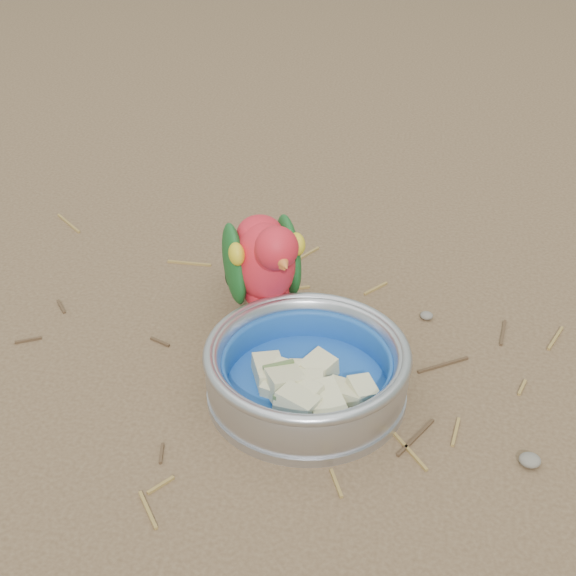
# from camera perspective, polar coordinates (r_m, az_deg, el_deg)

# --- Properties ---
(ground) EXTENTS (60.00, 60.00, 0.00)m
(ground) POSITION_cam_1_polar(r_m,az_deg,el_deg) (0.78, -1.85, -11.96)
(ground) COLOR brown
(food_bowl) EXTENTS (0.21, 0.21, 0.02)m
(food_bowl) POSITION_cam_1_polar(r_m,az_deg,el_deg) (0.84, 1.33, -7.22)
(food_bowl) COLOR #B2B2BA
(food_bowl) RESTS_ON ground
(bowl_wall) EXTENTS (0.21, 0.21, 0.04)m
(bowl_wall) POSITION_cam_1_polar(r_m,az_deg,el_deg) (0.82, 1.36, -5.63)
(bowl_wall) COLOR #B2B2BA
(bowl_wall) RESTS_ON food_bowl
(fruit_wedges) EXTENTS (0.12, 0.12, 0.03)m
(fruit_wedges) POSITION_cam_1_polar(r_m,az_deg,el_deg) (0.83, 1.35, -6.01)
(fruit_wedges) COLOR beige
(fruit_wedges) RESTS_ON food_bowl
(lory_parrot) EXTENTS (0.16, 0.20, 0.15)m
(lory_parrot) POSITION_cam_1_polar(r_m,az_deg,el_deg) (0.90, -1.65, 1.17)
(lory_parrot) COLOR red
(lory_parrot) RESTS_ON ground
(ground_debris) EXTENTS (0.90, 0.80, 0.01)m
(ground_debris) POSITION_cam_1_polar(r_m,az_deg,el_deg) (0.81, -4.14, -9.51)
(ground_debris) COLOR olive
(ground_debris) RESTS_ON ground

